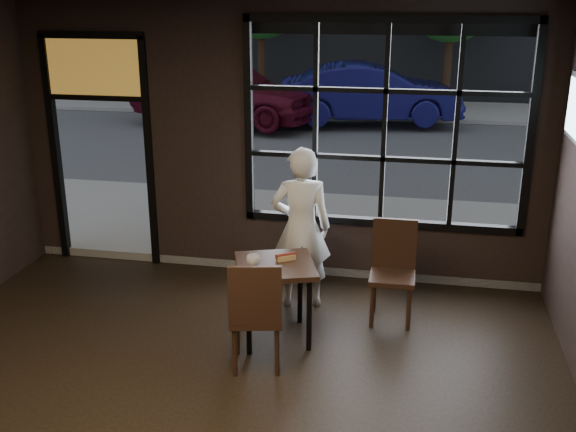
% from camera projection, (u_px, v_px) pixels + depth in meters
% --- Properties ---
extents(window_frame, '(3.06, 0.12, 2.28)m').
position_uv_depth(window_frame, '(384.00, 125.00, 7.21)').
color(window_frame, black).
rests_on(window_frame, ground).
extents(stained_transom, '(1.20, 0.06, 0.70)m').
position_uv_depth(stained_transom, '(94.00, 67.00, 7.64)').
color(stained_transom, orange).
rests_on(stained_transom, ground).
extents(street_asphalt, '(60.00, 41.00, 0.04)m').
position_uv_depth(street_asphalt, '(383.00, 74.00, 27.08)').
color(street_asphalt, '#545456').
rests_on(street_asphalt, ground).
extents(cafe_table, '(0.90, 0.90, 0.77)m').
position_uv_depth(cafe_table, '(276.00, 301.00, 6.37)').
color(cafe_table, black).
rests_on(cafe_table, floor).
extents(chair_near, '(0.53, 0.53, 1.03)m').
position_uv_depth(chair_near, '(256.00, 312.00, 5.85)').
color(chair_near, black).
rests_on(chair_near, floor).
extents(chair_window, '(0.45, 0.45, 1.02)m').
position_uv_depth(chair_window, '(392.00, 274.00, 6.66)').
color(chair_window, black).
rests_on(chair_window, floor).
extents(man, '(0.69, 0.52, 1.71)m').
position_uv_depth(man, '(301.00, 228.00, 6.92)').
color(man, white).
rests_on(man, floor).
extents(hotdog, '(0.21, 0.18, 0.06)m').
position_uv_depth(hotdog, '(286.00, 257.00, 6.32)').
color(hotdog, tan).
rests_on(hotdog, cafe_table).
extents(cup, '(0.17, 0.17, 0.10)m').
position_uv_depth(cup, '(253.00, 260.00, 6.19)').
color(cup, silver).
rests_on(cup, cafe_table).
extents(navy_car, '(4.51, 2.24, 1.42)m').
position_uv_depth(navy_car, '(370.00, 93.00, 16.25)').
color(navy_car, '#11114D').
rests_on(navy_car, street_asphalt).
extents(maroon_car, '(4.86, 2.72, 1.56)m').
position_uv_depth(maroon_car, '(225.00, 90.00, 16.22)').
color(maroon_car, '#570D1F').
rests_on(maroon_car, street_asphalt).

